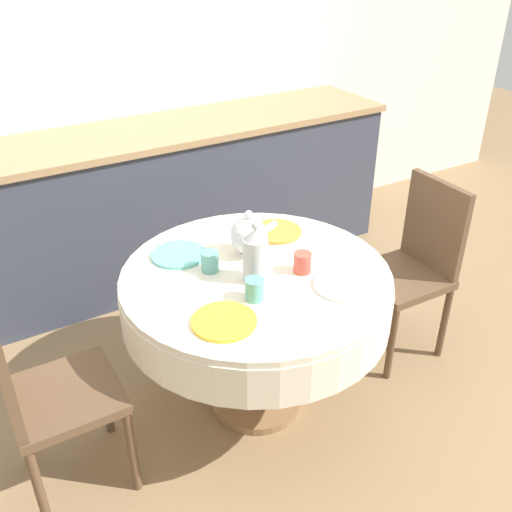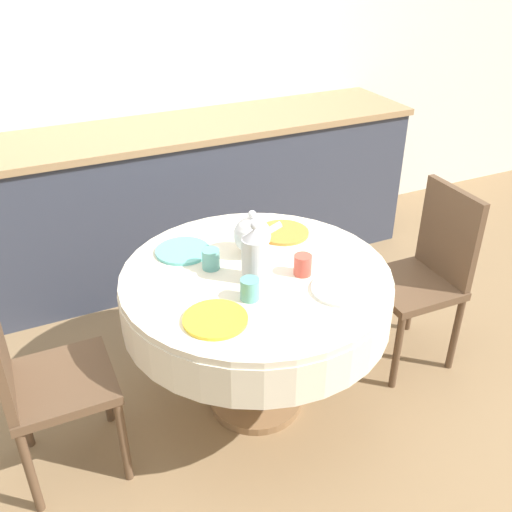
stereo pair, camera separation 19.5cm
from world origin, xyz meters
name	(u,v)px [view 2 (the right image)]	position (x,y,z in m)	size (l,w,h in m)	color
ground_plane	(256,401)	(0.00, 0.00, 0.00)	(12.00, 12.00, 0.00)	#8E704C
wall_back	(136,57)	(0.00, 1.69, 1.30)	(7.00, 0.05, 2.60)	silver
kitchen_counter	(164,202)	(0.00, 1.36, 0.48)	(3.24, 0.64, 0.96)	#383D4C
dining_table	(256,298)	(0.00, 0.00, 0.60)	(1.15, 1.15, 0.73)	olive
chair_left	(426,269)	(0.92, -0.02, 0.52)	(0.41, 0.41, 0.93)	brown
chair_right	(37,374)	(-0.92, 0.01, 0.52)	(0.40, 0.40, 0.93)	brown
plate_near_left	(215,319)	(-0.28, -0.24, 0.74)	(0.24, 0.24, 0.01)	yellow
cup_near_left	(250,289)	(-0.10, -0.16, 0.77)	(0.07, 0.07, 0.09)	#5BA39E
plate_near_right	(342,289)	(0.25, -0.27, 0.74)	(0.24, 0.24, 0.01)	white
cup_near_right	(303,265)	(0.17, -0.09, 0.77)	(0.07, 0.07, 0.09)	#CC4C3D
plate_far_left	(183,251)	(-0.22, 0.29, 0.74)	(0.24, 0.24, 0.01)	#60BCB7
cup_far_left	(211,259)	(-0.16, 0.11, 0.77)	(0.07, 0.07, 0.09)	#5BA39E
plate_far_right	(283,232)	(0.26, 0.26, 0.74)	(0.24, 0.24, 0.01)	orange
cup_far_right	(254,241)	(0.07, 0.18, 0.77)	(0.07, 0.07, 0.09)	#DBB766
coffee_carafe	(254,255)	(-0.03, -0.04, 0.84)	(0.10, 0.10, 0.26)	#B2B2B7
teapot	(253,235)	(0.05, 0.15, 0.82)	(0.23, 0.16, 0.21)	white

